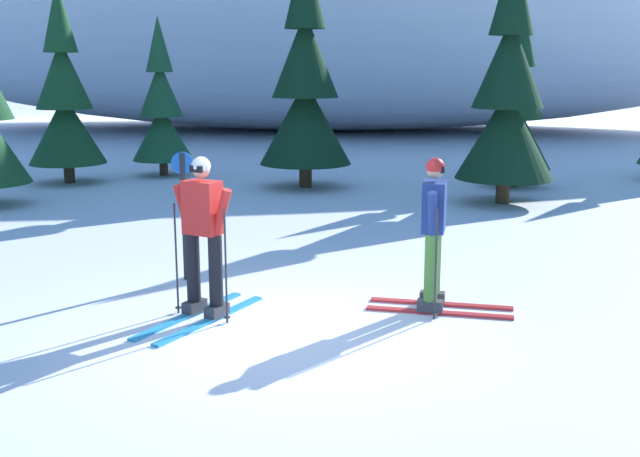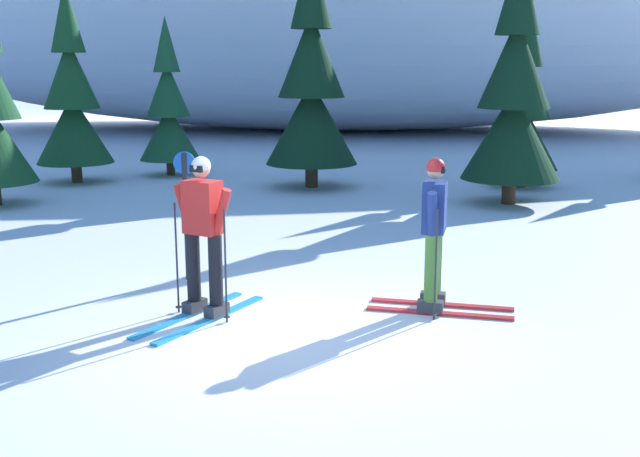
% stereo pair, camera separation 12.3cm
% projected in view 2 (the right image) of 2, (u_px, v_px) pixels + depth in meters
% --- Properties ---
extents(ground_plane, '(120.00, 120.00, 0.00)m').
position_uv_depth(ground_plane, '(287.00, 337.00, 7.66)').
color(ground_plane, white).
extents(skier_navy_jacket, '(1.65, 0.78, 1.70)m').
position_uv_depth(skier_navy_jacket, '(435.00, 232.00, 8.34)').
color(skier_navy_jacket, red).
rests_on(skier_navy_jacket, ground).
extents(skier_red_jacket, '(1.13, 1.79, 1.75)m').
position_uv_depth(skier_red_jacket, '(203.00, 235.00, 8.13)').
color(skier_red_jacket, '#2893CC').
rests_on(skier_red_jacket, ground).
extents(pine_tree_left, '(1.73, 1.73, 4.49)m').
position_uv_depth(pine_tree_left, '(72.00, 100.00, 17.31)').
color(pine_tree_left, '#47301E').
rests_on(pine_tree_left, ground).
extents(pine_tree_center_left, '(1.47, 1.47, 3.81)m').
position_uv_depth(pine_tree_center_left, '(168.00, 110.00, 18.52)').
color(pine_tree_center_left, '#47301E').
rests_on(pine_tree_center_left, ground).
extents(pine_tree_center, '(2.02, 2.02, 5.23)m').
position_uv_depth(pine_tree_center, '(311.00, 87.00, 16.55)').
color(pine_tree_center, '#47301E').
rests_on(pine_tree_center, ground).
extents(pine_tree_center_right, '(1.90, 1.90, 4.92)m').
position_uv_depth(pine_tree_center_right, '(514.00, 98.00, 14.54)').
color(pine_tree_center_right, '#47301E').
rests_on(pine_tree_center_right, ground).
extents(pine_tree_right, '(1.55, 1.55, 4.01)m').
position_uv_depth(pine_tree_right, '(524.00, 111.00, 16.70)').
color(pine_tree_right, '#47301E').
rests_on(pine_tree_right, ground).
extents(trail_marker_post, '(0.28, 0.07, 1.63)m').
position_uv_depth(trail_marker_post, '(186.00, 208.00, 9.56)').
color(trail_marker_post, black).
rests_on(trail_marker_post, ground).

